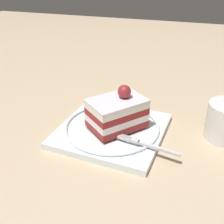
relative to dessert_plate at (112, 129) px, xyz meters
name	(u,v)px	position (x,y,z in m)	size (l,w,h in m)	color
ground_plane	(123,140)	(-0.02, -0.03, -0.01)	(2.40, 2.40, 0.00)	tan
dessert_plate	(112,129)	(0.00, 0.00, 0.00)	(0.21, 0.21, 0.02)	white
cake_slice	(117,112)	(0.00, -0.01, 0.04)	(0.13, 0.12, 0.08)	maroon
fork	(146,144)	(-0.05, -0.08, 0.01)	(0.03, 0.12, 0.00)	silver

